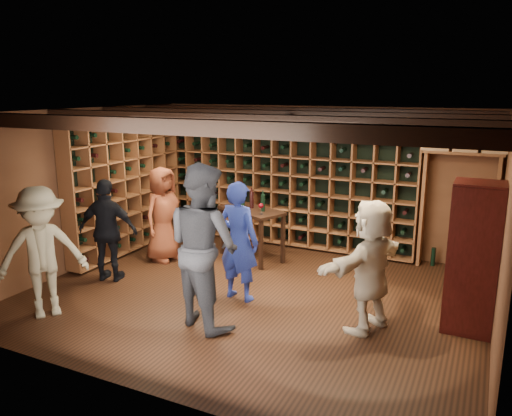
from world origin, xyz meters
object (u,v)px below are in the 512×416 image
at_px(man_blue_shirt, 239,241).
at_px(tasting_table, 251,215).
at_px(man_grey_suit, 204,246).
at_px(guest_red_floral, 163,214).
at_px(display_cabinet, 472,261).
at_px(guest_khaki, 42,252).
at_px(guest_woman_black, 108,231).
at_px(guest_beige, 370,266).

relative_size(man_blue_shirt, tasting_table, 1.28).
height_order(man_grey_suit, guest_red_floral, man_grey_suit).
xyz_separation_m(display_cabinet, guest_khaki, (-4.80, -1.87, -0.03)).
height_order(man_grey_suit, guest_woman_black, man_grey_suit).
bearing_deg(guest_red_floral, guest_khaki, -174.87).
distance_m(man_grey_suit, guest_khaki, 2.04).
distance_m(guest_beige, tasting_table, 2.90).
xyz_separation_m(guest_red_floral, guest_beige, (3.64, -0.99, 0.01)).
height_order(guest_khaki, guest_beige, guest_khaki).
relative_size(man_grey_suit, guest_beige, 1.25).
relative_size(man_blue_shirt, guest_woman_black, 1.06).
bearing_deg(guest_woman_black, man_grey_suit, 148.42).
relative_size(guest_khaki, tasting_table, 1.31).
distance_m(guest_khaki, tasting_table, 3.35).
bearing_deg(man_grey_suit, man_blue_shirt, -70.62).
distance_m(guest_red_floral, guest_beige, 3.77).
distance_m(display_cabinet, guest_red_floral, 4.72).
bearing_deg(guest_beige, man_grey_suit, -47.27).
bearing_deg(tasting_table, man_blue_shirt, -45.49).
relative_size(man_grey_suit, guest_khaki, 1.19).
distance_m(guest_red_floral, guest_khaki, 2.37).
height_order(display_cabinet, man_blue_shirt, display_cabinet).
relative_size(guest_beige, tasting_table, 1.25).
bearing_deg(guest_red_floral, man_grey_suit, -125.40).
height_order(guest_red_floral, guest_woman_black, guest_red_floral).
xyz_separation_m(man_grey_suit, tasting_table, (-0.54, 2.38, -0.23)).
distance_m(man_blue_shirt, man_grey_suit, 0.85).
relative_size(guest_red_floral, guest_woman_black, 1.02).
xyz_separation_m(guest_khaki, tasting_table, (1.38, 3.05, -0.07)).
xyz_separation_m(display_cabinet, man_grey_suit, (-2.88, -1.20, 0.13)).
relative_size(man_blue_shirt, guest_red_floral, 1.04).
relative_size(man_blue_shirt, man_grey_suit, 0.82).
bearing_deg(guest_woman_black, guest_red_floral, -114.74).
bearing_deg(man_grey_suit, tasting_table, -55.48).
bearing_deg(display_cabinet, guest_red_floral, 174.02).
relative_size(display_cabinet, man_grey_suit, 0.89).
xyz_separation_m(man_grey_suit, guest_red_floral, (-1.82, 1.69, -0.20)).
bearing_deg(man_grey_suit, guest_beige, -137.26).
distance_m(man_blue_shirt, guest_red_floral, 2.04).
bearing_deg(guest_red_floral, display_cabinet, -88.38).
relative_size(guest_red_floral, guest_beige, 0.99).
height_order(guest_red_floral, guest_beige, guest_beige).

